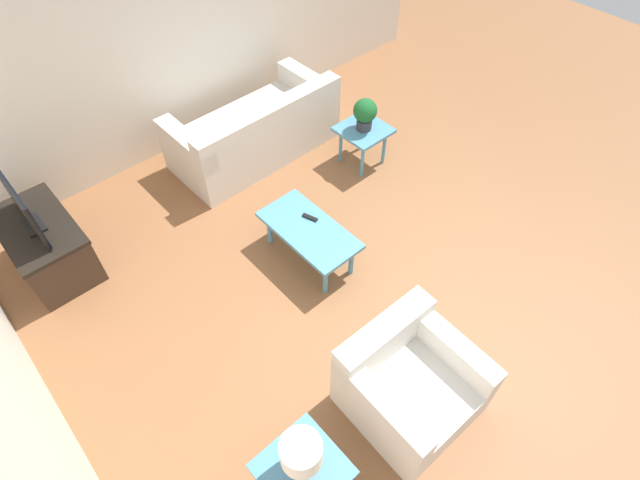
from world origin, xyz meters
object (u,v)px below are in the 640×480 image
(sofa, at_px, (256,132))
(television, at_px, (21,206))
(armchair, at_px, (408,383))
(potted_plant, at_px, (365,113))
(side_table_plant, at_px, (363,134))
(coffee_table, at_px, (309,232))
(tv_stand_chest, at_px, (46,244))
(table_lamp, at_px, (301,454))
(side_table_lamp, at_px, (303,472))

(sofa, distance_m, television, 2.64)
(armchair, xyz_separation_m, potted_plant, (2.36, -1.88, 0.39))
(side_table_plant, bearing_deg, armchair, 141.56)
(sofa, distance_m, side_table_plant, 1.28)
(coffee_table, bearing_deg, tv_stand_chest, 50.42)
(sofa, height_order, tv_stand_chest, sofa)
(armchair, bearing_deg, sofa, 74.40)
(coffee_table, relative_size, television, 1.23)
(coffee_table, relative_size, tv_stand_chest, 0.99)
(side_table_plant, xyz_separation_m, table_lamp, (-2.34, 2.93, 0.37))
(coffee_table, bearing_deg, armchair, 165.55)
(side_table_plant, bearing_deg, side_table_lamp, 128.60)
(coffee_table, distance_m, side_table_lamp, 2.21)
(coffee_table, relative_size, potted_plant, 2.73)
(sofa, bearing_deg, side_table_lamp, 56.83)
(side_table_lamp, xyz_separation_m, television, (3.26, 0.49, 0.42))
(sofa, bearing_deg, table_lamp, 56.83)
(tv_stand_chest, bearing_deg, armchair, -154.99)
(coffee_table, xyz_separation_m, side_table_plant, (0.70, -1.45, 0.05))
(coffee_table, distance_m, side_table_plant, 1.61)
(potted_plant, xyz_separation_m, table_lamp, (-2.34, 2.93, 0.09))
(side_table_lamp, bearing_deg, tv_stand_chest, 8.42)
(side_table_plant, distance_m, potted_plant, 0.28)
(tv_stand_chest, bearing_deg, side_table_lamp, -171.58)
(coffee_table, bearing_deg, side_table_lamp, 137.88)
(coffee_table, height_order, side_table_plant, side_table_plant)
(potted_plant, bearing_deg, sofa, 40.62)
(armchair, xyz_separation_m, side_table_lamp, (0.03, 1.05, 0.10))
(side_table_plant, xyz_separation_m, potted_plant, (0.00, 0.00, 0.28))
(coffee_table, bearing_deg, potted_plant, -64.18)
(television, height_order, potted_plant, television)
(armchair, height_order, coffee_table, armchair)
(side_table_plant, height_order, tv_stand_chest, tv_stand_chest)
(side_table_plant, bearing_deg, potted_plant, 0.00)
(armchair, xyz_separation_m, table_lamp, (0.03, 1.05, 0.47))
(coffee_table, distance_m, tv_stand_chest, 2.55)
(side_table_lamp, distance_m, table_lamp, 0.37)
(potted_plant, height_order, table_lamp, table_lamp)
(table_lamp, bearing_deg, potted_plant, -51.40)
(tv_stand_chest, bearing_deg, coffee_table, -129.58)
(armchair, height_order, potted_plant, potted_plant)
(television, bearing_deg, side_table_lamp, -171.50)
(table_lamp, bearing_deg, television, 8.50)
(coffee_table, height_order, table_lamp, table_lamp)
(tv_stand_chest, bearing_deg, table_lamp, -171.58)
(armchair, relative_size, tv_stand_chest, 0.89)
(coffee_table, bearing_deg, side_table_plant, -64.18)
(side_table_plant, relative_size, side_table_lamp, 1.00)
(armchair, xyz_separation_m, tv_stand_chest, (3.29, 1.53, -0.01))
(armchair, relative_size, television, 1.11)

